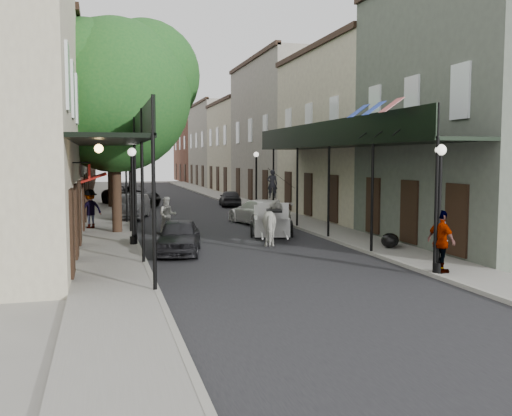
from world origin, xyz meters
TOP-DOWN VIEW (x-y plane):
  - ground at (0.00, 0.00)m, footprint 140.00×140.00m
  - road at (0.00, 20.00)m, footprint 8.00×90.00m
  - sidewalk_left at (-5.00, 20.00)m, footprint 2.20×90.00m
  - sidewalk_right at (5.00, 20.00)m, footprint 2.20×90.00m
  - building_row_left at (-8.60, 30.00)m, footprint 5.00×80.00m
  - building_row_right at (8.60, 30.00)m, footprint 5.00×80.00m
  - gallery_left at (-4.79, 6.98)m, footprint 2.20×18.05m
  - gallery_right at (4.79, 6.98)m, footprint 2.20×18.05m
  - tree_near at (-4.20, 10.18)m, footprint 7.31×6.80m
  - tree_far at (-4.25, 24.18)m, footprint 6.45×6.00m
  - lamppost_right_near at (4.10, -2.00)m, footprint 0.32×0.32m
  - lamppost_left at (-4.10, 6.00)m, footprint 0.32×0.32m
  - lamppost_right_far at (4.10, 18.00)m, footprint 0.32×0.32m
  - horse at (1.35, 5.19)m, footprint 1.45×2.27m
  - carriage at (2.03, 7.88)m, footprint 2.22×2.90m
  - pedestrian_walking at (-2.36, 9.73)m, footprint 0.85×0.68m
  - pedestrian_sidewalk_left at (-5.80, 11.76)m, footprint 1.37×1.16m
  - pedestrian_sidewalk_right at (4.20, -2.00)m, footprint 0.61×1.12m
  - car_left_near at (-2.60, 4.00)m, footprint 2.19×3.92m
  - car_left_mid at (-3.60, 16.51)m, footprint 2.36×4.41m
  - car_left_far at (-3.18, 25.58)m, footprint 4.51×5.94m
  - car_right_near at (2.60, 12.04)m, footprint 2.70×4.80m
  - car_right_far at (3.60, 23.26)m, footprint 1.80×3.61m
  - trash_bags at (5.14, 2.72)m, footprint 0.91×1.06m

SIDE VIEW (x-z plane):
  - ground at x=0.00m, z-range 0.00..0.00m
  - road at x=0.00m, z-range 0.00..0.01m
  - sidewalk_left at x=-5.00m, z-range 0.00..0.12m
  - sidewalk_right at x=5.00m, z-range 0.00..0.12m
  - trash_bags at x=5.14m, z-range 0.10..0.66m
  - car_right_far at x=3.60m, z-range 0.00..1.18m
  - car_left_near at x=-2.60m, z-range 0.00..1.26m
  - car_right_near at x=2.60m, z-range 0.00..1.31m
  - car_left_mid at x=-3.60m, z-range 0.00..1.38m
  - car_left_far at x=-3.18m, z-range 0.00..1.50m
  - pedestrian_walking at x=-2.36m, z-range 0.00..1.68m
  - horse at x=1.35m, z-range 0.00..1.78m
  - pedestrian_sidewalk_right at x=4.20m, z-range 0.12..1.94m
  - pedestrian_sidewalk_left at x=-5.80m, z-range 0.12..1.96m
  - carriage at x=2.03m, z-range -0.33..2.64m
  - lamppost_right_near at x=4.10m, z-range 0.19..3.90m
  - lamppost_left at x=-4.10m, z-range 0.19..3.90m
  - lamppost_right_far at x=4.10m, z-range 0.19..3.90m
  - gallery_left at x=-4.79m, z-range 1.61..6.49m
  - gallery_right at x=4.79m, z-range 1.61..6.49m
  - building_row_left at x=-8.60m, z-range 0.00..10.50m
  - building_row_right at x=8.60m, z-range 0.00..10.50m
  - tree_far at x=-4.25m, z-range 1.53..10.14m
  - tree_near at x=-4.20m, z-range 1.67..11.30m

